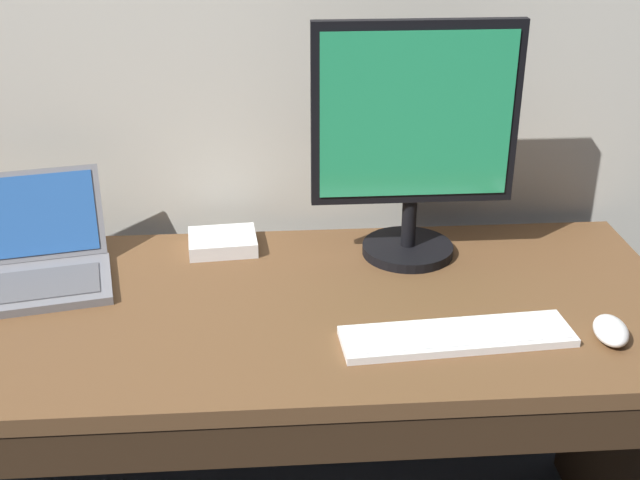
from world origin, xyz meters
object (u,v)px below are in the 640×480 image
(laptop_space_gray, at_px, (37,268))
(wired_keyboard, at_px, (457,336))
(external_monitor, at_px, (414,141))
(computer_mouse, at_px, (611,331))
(external_drive_box, at_px, (223,242))

(laptop_space_gray, bearing_deg, wired_keyboard, -18.96)
(laptop_space_gray, relative_size, wired_keyboard, 0.78)
(wired_keyboard, bearing_deg, external_monitor, 95.02)
(external_monitor, bearing_deg, computer_mouse, -49.70)
(laptop_space_gray, xyz_separation_m, external_monitor, (0.81, 0.07, 0.24))
(wired_keyboard, bearing_deg, external_drive_box, 136.88)
(computer_mouse, bearing_deg, laptop_space_gray, 174.19)
(laptop_space_gray, distance_m, wired_keyboard, 0.89)
(external_monitor, xyz_separation_m, external_drive_box, (-0.42, 0.07, -0.26))
(wired_keyboard, bearing_deg, computer_mouse, -3.44)
(external_drive_box, bearing_deg, computer_mouse, -30.81)
(external_monitor, xyz_separation_m, wired_keyboard, (0.03, -0.36, -0.27))
(wired_keyboard, bearing_deg, laptop_space_gray, 161.04)
(wired_keyboard, distance_m, external_drive_box, 0.62)
(external_monitor, bearing_deg, external_drive_box, 171.18)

